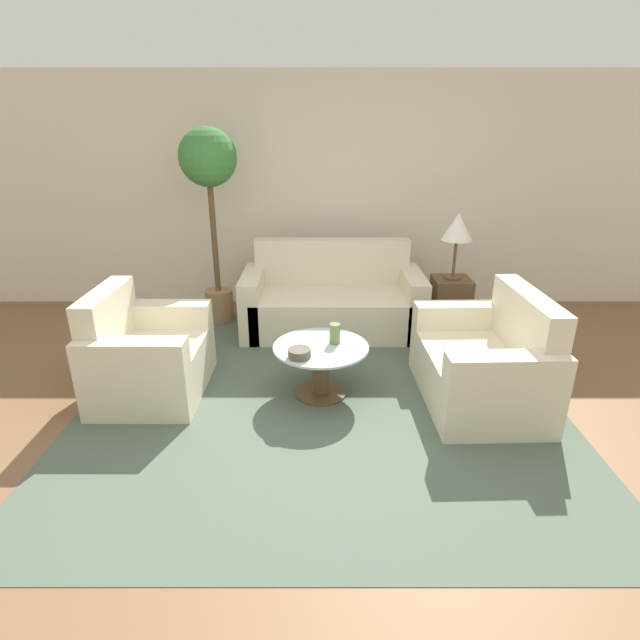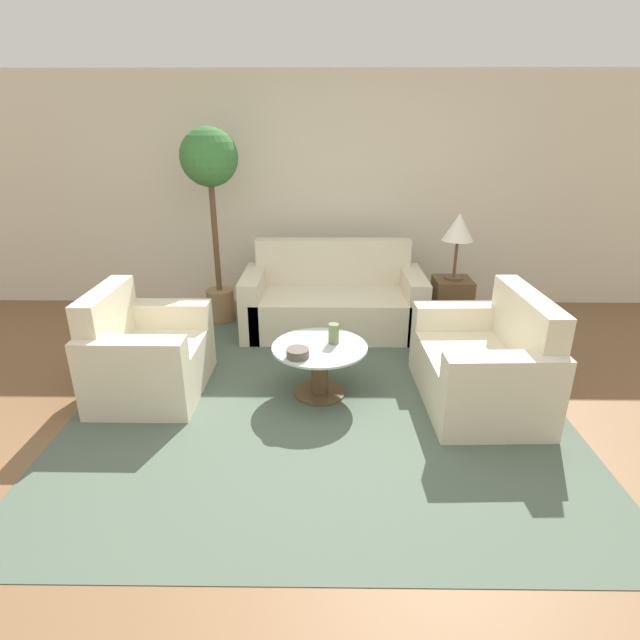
% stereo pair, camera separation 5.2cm
% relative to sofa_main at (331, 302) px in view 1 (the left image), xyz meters
% --- Properties ---
extents(ground_plane, '(14.00, 14.00, 0.00)m').
position_rel_sofa_main_xyz_m(ground_plane, '(-0.16, -2.08, -0.29)').
color(ground_plane, brown).
extents(wall_back, '(10.00, 0.06, 2.60)m').
position_rel_sofa_main_xyz_m(wall_back, '(-0.16, 0.86, 1.01)').
color(wall_back, beige).
rests_on(wall_back, ground_plane).
extents(rug, '(3.72, 3.66, 0.01)m').
position_rel_sofa_main_xyz_m(rug, '(-0.12, -1.42, -0.29)').
color(rug, '#4C5B4C').
rests_on(rug, ground_plane).
extents(sofa_main, '(1.85, 0.87, 0.91)m').
position_rel_sofa_main_xyz_m(sofa_main, '(0.00, 0.00, 0.00)').
color(sofa_main, beige).
rests_on(sofa_main, ground_plane).
extents(armchair, '(0.81, 1.00, 0.87)m').
position_rel_sofa_main_xyz_m(armchair, '(-1.55, -1.37, 0.00)').
color(armchair, beige).
rests_on(armchair, ground_plane).
extents(loveseat, '(0.86, 1.24, 0.89)m').
position_rel_sofa_main_xyz_m(loveseat, '(1.19, -1.49, 0.00)').
color(loveseat, beige).
rests_on(loveseat, ground_plane).
extents(coffee_table, '(0.76, 0.76, 0.43)m').
position_rel_sofa_main_xyz_m(coffee_table, '(-0.12, -1.42, -0.01)').
color(coffee_table, brown).
rests_on(coffee_table, ground_plane).
extents(side_table, '(0.37, 0.37, 0.59)m').
position_rel_sofa_main_xyz_m(side_table, '(1.22, -0.12, 0.00)').
color(side_table, brown).
rests_on(side_table, ground_plane).
extents(table_lamp, '(0.31, 0.31, 0.67)m').
position_rel_sofa_main_xyz_m(table_lamp, '(1.22, -0.12, 0.81)').
color(table_lamp, brown).
rests_on(table_lamp, side_table).
extents(potted_plant, '(0.58, 0.58, 2.03)m').
position_rel_sofa_main_xyz_m(potted_plant, '(-1.25, 0.21, 1.22)').
color(potted_plant, '#93704C').
rests_on(potted_plant, ground_plane).
extents(vase, '(0.08, 0.08, 0.16)m').
position_rel_sofa_main_xyz_m(vase, '(-0.01, -1.36, 0.22)').
color(vase, '#6B7A4C').
rests_on(vase, coffee_table).
extents(bowl, '(0.17, 0.17, 0.07)m').
position_rel_sofa_main_xyz_m(bowl, '(-0.28, -1.62, 0.17)').
color(bowl, brown).
rests_on(bowl, coffee_table).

